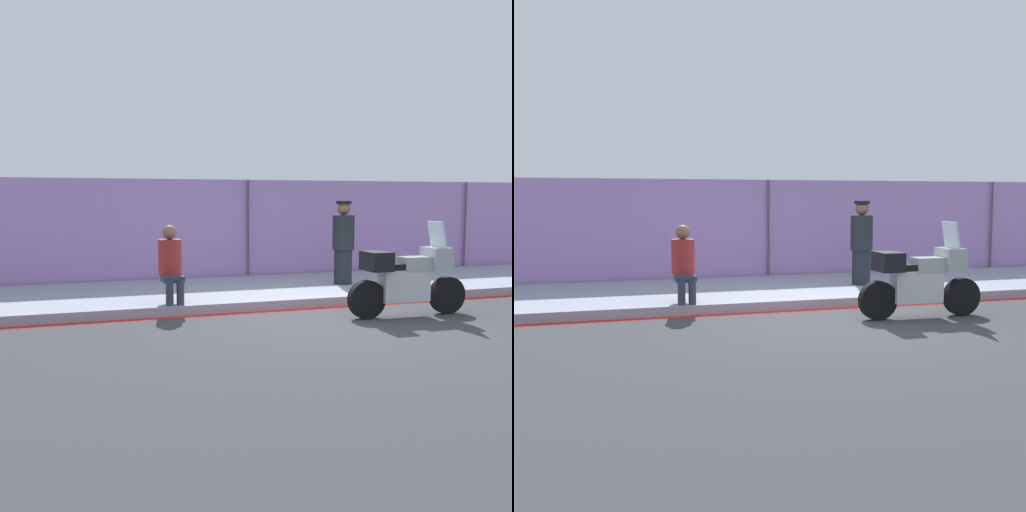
% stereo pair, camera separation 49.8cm
% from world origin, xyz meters
% --- Properties ---
extents(ground_plane, '(120.00, 120.00, 0.00)m').
position_xyz_m(ground_plane, '(0.00, 0.00, 0.00)').
color(ground_plane, '#38383D').
extents(sidewalk, '(42.94, 3.35, 0.16)m').
position_xyz_m(sidewalk, '(0.00, 2.70, 0.08)').
color(sidewalk, '#8E93A3').
rests_on(sidewalk, ground_plane).
extents(curb_paint_stripe, '(42.94, 0.18, 0.01)m').
position_xyz_m(curb_paint_stripe, '(0.00, 0.93, 0.00)').
color(curb_paint_stripe, red).
rests_on(curb_paint_stripe, ground_plane).
extents(storefront_fence, '(40.80, 0.17, 2.30)m').
position_xyz_m(storefront_fence, '(-0.00, 4.46, 1.15)').
color(storefront_fence, '#AD7FC6').
rests_on(storefront_fence, ground_plane).
extents(motorcycle, '(2.07, 0.52, 1.51)m').
position_xyz_m(motorcycle, '(1.21, -0.12, 0.62)').
color(motorcycle, black).
rests_on(motorcycle, ground_plane).
extents(officer_standing, '(0.44, 0.44, 1.67)m').
position_xyz_m(officer_standing, '(1.40, 2.48, 1.01)').
color(officer_standing, '#1E2328').
rests_on(officer_standing, sidewalk).
extents(person_seated_on_curb, '(0.39, 0.67, 1.28)m').
position_xyz_m(person_seated_on_curb, '(-2.28, 1.48, 0.87)').
color(person_seated_on_curb, '#2D3342').
rests_on(person_seated_on_curb, sidewalk).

